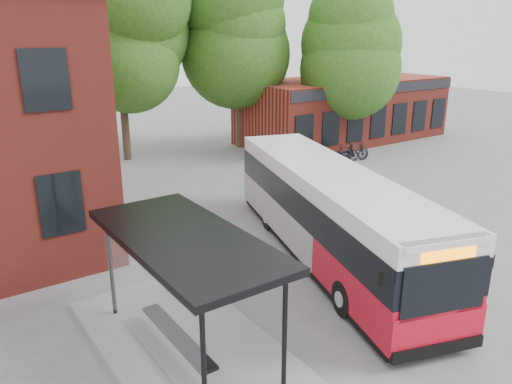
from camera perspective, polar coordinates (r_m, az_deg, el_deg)
ground at (r=15.03m, az=6.16°, el=-9.97°), size 100.00×100.00×0.00m
shop_row at (r=34.15m, az=10.01°, el=9.28°), size 14.00×6.20×4.00m
bus_shelter at (r=11.38m, az=-7.87°, el=-11.53°), size 3.60×7.00×2.90m
bike_rail at (r=27.78m, az=7.16°, el=3.62°), size 5.20×0.10×0.38m
tree_1 at (r=28.71m, az=-15.25°, el=13.76°), size 7.92×7.92×10.40m
tree_2 at (r=30.95m, az=-1.97°, el=15.17°), size 7.92×7.92×11.00m
tree_3 at (r=31.04m, az=10.23°, el=13.33°), size 7.04×7.04×9.28m
city_bus at (r=15.96m, az=8.35°, el=-2.60°), size 5.88×11.69×2.92m
bicycle_0 at (r=27.00m, az=4.03°, el=3.87°), size 1.80×0.92×0.90m
bicycle_1 at (r=27.45m, az=5.21°, el=4.06°), size 1.54×0.75×0.89m
bicycle_2 at (r=26.80m, az=3.99°, el=3.74°), size 1.76×1.08×0.87m
bicycle_3 at (r=28.16m, az=5.57°, el=4.41°), size 1.52×0.59×0.89m
bicycle_4 at (r=27.55m, az=6.61°, el=4.00°), size 1.66×0.98×0.82m
bicycle_5 at (r=28.31m, az=10.12°, el=4.41°), size 1.74×0.98×1.01m
bicycle_6 at (r=28.98m, az=11.17°, el=4.48°), size 1.68×1.04×0.83m
bicycle_7 at (r=28.53m, az=11.26°, el=4.56°), size 1.92×0.83×1.12m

